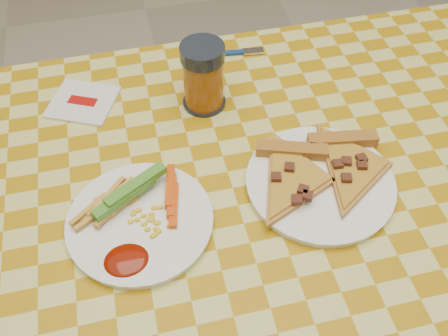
% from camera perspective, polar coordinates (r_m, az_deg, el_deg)
% --- Properties ---
extents(table, '(1.28, 0.88, 0.76)m').
position_cam_1_polar(table, '(0.85, 1.51, -7.16)').
color(table, silver).
rests_on(table, ground).
extents(plate_left, '(0.28, 0.28, 0.01)m').
position_cam_1_polar(plate_left, '(0.77, -9.54, -6.15)').
color(plate_left, white).
rests_on(plate_left, table).
extents(plate_right, '(0.26, 0.26, 0.01)m').
position_cam_1_polar(plate_right, '(0.82, 10.90, -1.74)').
color(plate_right, white).
rests_on(plate_right, table).
extents(fries_veggies, '(0.20, 0.18, 0.04)m').
position_cam_1_polar(fries_veggies, '(0.77, -10.47, -4.57)').
color(fries_veggies, gold).
rests_on(fries_veggies, plate_left).
extents(pizza_slices, '(0.29, 0.26, 0.02)m').
position_cam_1_polar(pizza_slices, '(0.82, 10.95, -0.14)').
color(pizza_slices, '#C5753C').
rests_on(pizza_slices, plate_right).
extents(drink_glass, '(0.08, 0.08, 0.13)m').
position_cam_1_polar(drink_glass, '(0.90, -2.38, 10.37)').
color(drink_glass, black).
rests_on(drink_glass, table).
extents(napkin, '(0.15, 0.15, 0.01)m').
position_cam_1_polar(napkin, '(0.98, -15.83, 7.27)').
color(napkin, silver).
rests_on(napkin, table).
extents(fork, '(0.14, 0.03, 0.01)m').
position_cam_1_polar(fork, '(1.05, 0.89, 13.04)').
color(fork, navy).
rests_on(fork, table).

